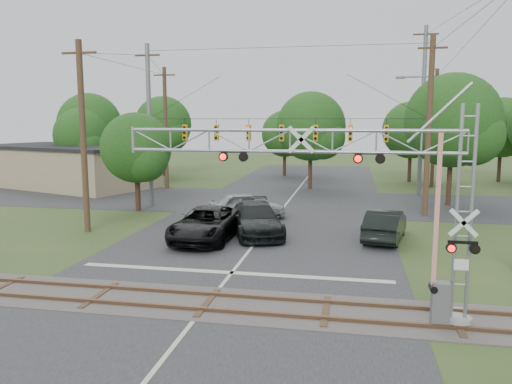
% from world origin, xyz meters
% --- Properties ---
extents(ground, '(160.00, 160.00, 0.00)m').
position_xyz_m(ground, '(0.00, 0.00, 0.00)').
color(ground, '#324821').
rests_on(ground, ground).
extents(road_main, '(14.00, 90.00, 0.02)m').
position_xyz_m(road_main, '(0.00, 10.00, 0.01)').
color(road_main, '#262528').
rests_on(road_main, ground).
extents(road_cross, '(90.00, 12.00, 0.02)m').
position_xyz_m(road_cross, '(0.00, 24.00, 0.01)').
color(road_cross, '#262528').
rests_on(road_cross, ground).
extents(railroad_track, '(90.00, 3.20, 0.17)m').
position_xyz_m(railroad_track, '(0.00, 2.00, 0.03)').
color(railroad_track, '#49433F').
rests_on(railroad_track, ground).
extents(crossing_gantry, '(10.87, 0.86, 6.70)m').
position_xyz_m(crossing_gantry, '(4.84, 1.65, 4.19)').
color(crossing_gantry, gray).
rests_on(crossing_gantry, ground).
extents(traffic_signal_span, '(19.34, 0.36, 11.50)m').
position_xyz_m(traffic_signal_span, '(0.88, 20.00, 5.67)').
color(traffic_signal_span, slate).
rests_on(traffic_signal_span, ground).
extents(pickup_black, '(2.90, 6.16, 1.70)m').
position_xyz_m(pickup_black, '(-2.66, 10.87, 0.85)').
color(pickup_black, black).
rests_on(pickup_black, ground).
extents(car_dark, '(4.26, 6.45, 1.74)m').
position_xyz_m(car_dark, '(-0.33, 12.55, 0.87)').
color(car_dark, black).
rests_on(car_dark, ground).
extents(sedan_silver, '(5.31, 3.47, 1.68)m').
position_xyz_m(sedan_silver, '(-1.77, 16.84, 0.84)').
color(sedan_silver, '#94979B').
rests_on(sedan_silver, ground).
extents(suv_dark, '(2.63, 5.15, 1.62)m').
position_xyz_m(suv_dark, '(6.51, 12.61, 0.81)').
color(suv_dark, black).
rests_on(suv_dark, ground).
extents(commercial_building, '(18.55, 13.52, 3.89)m').
position_xyz_m(commercial_building, '(-21.66, 29.00, 1.95)').
color(commercial_building, tan).
rests_on(commercial_building, ground).
extents(streetlight, '(2.54, 0.26, 9.53)m').
position_xyz_m(streetlight, '(9.94, 24.51, 5.33)').
color(streetlight, slate).
rests_on(streetlight, ground).
extents(utility_poles, '(26.01, 27.10, 13.73)m').
position_xyz_m(utility_poles, '(3.19, 22.55, 6.06)').
color(utility_poles, '#3E271C').
rests_on(utility_poles, ground).
extents(treeline, '(49.00, 28.73, 9.59)m').
position_xyz_m(treeline, '(0.91, 33.41, 5.52)').
color(treeline, '#3A251A').
rests_on(treeline, ground).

